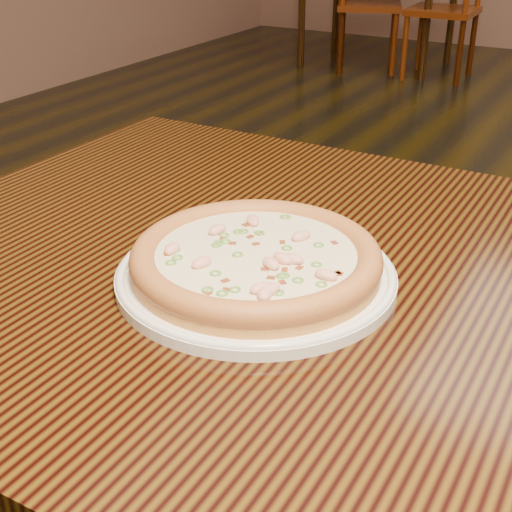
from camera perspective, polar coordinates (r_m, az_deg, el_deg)
The scene contains 5 objects.
hero_table at distance 0.81m, azimuth 9.25°, elevation -8.63°, with size 1.20×0.80×0.75m.
plate at distance 0.76m, azimuth 0.00°, elevation -1.43°, with size 0.30×0.30×0.02m.
pizza at distance 0.75m, azimuth 0.00°, elevation -0.21°, with size 0.27×0.27×0.03m.
chair_a at distance 5.20m, azimuth 8.43°, elevation 19.32°, with size 0.54×0.54×0.95m.
chair_b at distance 5.03m, azimuth 15.37°, elevation 18.44°, with size 0.43×0.43×0.95m.
Camera 1 is at (-0.11, -1.57, 1.12)m, focal length 50.00 mm.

